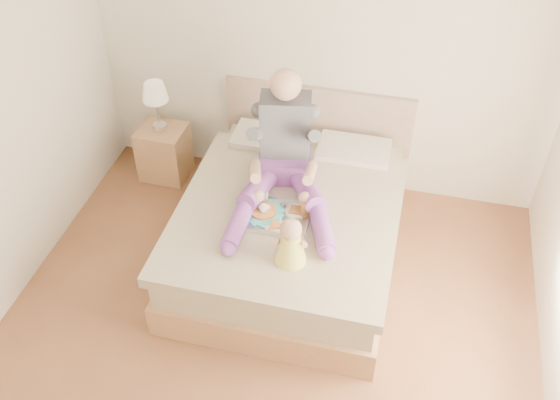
% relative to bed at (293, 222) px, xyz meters
% --- Properties ---
extents(room, '(4.02, 4.22, 2.71)m').
position_rel_bed_xyz_m(room, '(0.08, -1.08, 1.19)').
color(room, brown).
rests_on(room, ground).
extents(bed, '(1.70, 2.18, 1.00)m').
position_rel_bed_xyz_m(bed, '(0.00, 0.00, 0.00)').
color(bed, '#A0734A').
rests_on(bed, ground).
extents(nightstand, '(0.44, 0.39, 0.52)m').
position_rel_bed_xyz_m(nightstand, '(-1.42, 0.70, -0.05)').
color(nightstand, '#A0734A').
rests_on(nightstand, ground).
extents(lamp, '(0.23, 0.23, 0.48)m').
position_rel_bed_xyz_m(lamp, '(-1.43, 0.72, 0.57)').
color(lamp, silver).
rests_on(lamp, nightstand).
extents(adult, '(0.84, 1.25, 0.98)m').
position_rel_bed_xyz_m(adult, '(-0.10, 0.09, 0.58)').
color(adult, '#763A91').
rests_on(adult, bed).
extents(tray, '(0.51, 0.41, 0.15)m').
position_rel_bed_xyz_m(tray, '(-0.07, -0.28, 0.33)').
color(tray, silver).
rests_on(tray, bed).
extents(baby, '(0.25, 0.34, 0.38)m').
position_rel_bed_xyz_m(baby, '(0.14, -0.68, 0.45)').
color(baby, '#FFF150').
rests_on(baby, bed).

